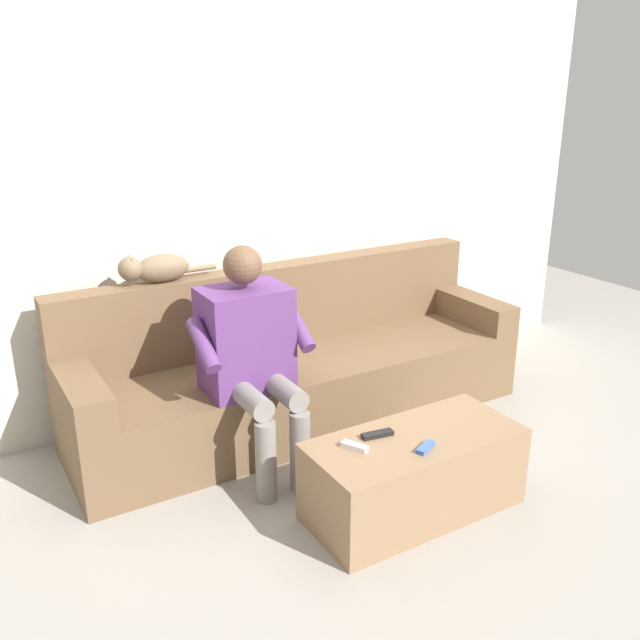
{
  "coord_description": "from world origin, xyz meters",
  "views": [
    {
      "loc": [
        1.73,
        3.0,
        1.86
      ],
      "look_at": [
        0.0,
        0.11,
        0.68
      ],
      "focal_mm": 38.13,
      "sensor_mm": 36.0,
      "label": 1
    }
  ],
  "objects_px": {
    "cat_on_backrest": "(155,268)",
    "coffee_table": "(414,474)",
    "person_solo_seated": "(250,349)",
    "remote_black": "(377,434)",
    "remote_blue": "(426,447)",
    "couch": "(299,371)",
    "remote_white": "(355,447)"
  },
  "relations": [
    {
      "from": "remote_white",
      "to": "remote_blue",
      "type": "height_order",
      "value": "remote_white"
    },
    {
      "from": "couch",
      "to": "remote_white",
      "type": "relative_size",
      "value": 22.39
    },
    {
      "from": "remote_white",
      "to": "remote_black",
      "type": "bearing_deg",
      "value": 77.19
    },
    {
      "from": "remote_black",
      "to": "remote_white",
      "type": "bearing_deg",
      "value": -156.06
    },
    {
      "from": "coffee_table",
      "to": "couch",
      "type": "bearing_deg",
      "value": -90.0
    },
    {
      "from": "coffee_table",
      "to": "remote_white",
      "type": "distance_m",
      "value": 0.36
    },
    {
      "from": "remote_black",
      "to": "person_solo_seated",
      "type": "bearing_deg",
      "value": 123.38
    },
    {
      "from": "cat_on_backrest",
      "to": "remote_black",
      "type": "relative_size",
      "value": 3.59
    },
    {
      "from": "cat_on_backrest",
      "to": "coffee_table",
      "type": "bearing_deg",
      "value": 118.96
    },
    {
      "from": "couch",
      "to": "person_solo_seated",
      "type": "height_order",
      "value": "person_solo_seated"
    },
    {
      "from": "cat_on_backrest",
      "to": "remote_black",
      "type": "height_order",
      "value": "cat_on_backrest"
    },
    {
      "from": "cat_on_backrest",
      "to": "remote_black",
      "type": "bearing_deg",
      "value": 115.4
    },
    {
      "from": "couch",
      "to": "remote_black",
      "type": "relative_size",
      "value": 17.94
    },
    {
      "from": "person_solo_seated",
      "to": "remote_black",
      "type": "xyz_separation_m",
      "value": [
        -0.3,
        0.65,
        -0.25
      ]
    },
    {
      "from": "person_solo_seated",
      "to": "cat_on_backrest",
      "type": "distance_m",
      "value": 0.69
    },
    {
      "from": "couch",
      "to": "coffee_table",
      "type": "bearing_deg",
      "value": 90.0
    },
    {
      "from": "couch",
      "to": "remote_black",
      "type": "xyz_separation_m",
      "value": [
        0.14,
        0.97,
        0.09
      ]
    },
    {
      "from": "person_solo_seated",
      "to": "remote_white",
      "type": "xyz_separation_m",
      "value": [
        -0.15,
        0.69,
        -0.24
      ]
    },
    {
      "from": "remote_blue",
      "to": "couch",
      "type": "bearing_deg",
      "value": 63.42
    },
    {
      "from": "coffee_table",
      "to": "remote_white",
      "type": "xyz_separation_m",
      "value": [
        0.29,
        -0.05,
        0.2
      ]
    },
    {
      "from": "couch",
      "to": "person_solo_seated",
      "type": "relative_size",
      "value": 2.3
    },
    {
      "from": "couch",
      "to": "coffee_table",
      "type": "height_order",
      "value": "couch"
    },
    {
      "from": "coffee_table",
      "to": "person_solo_seated",
      "type": "distance_m",
      "value": 0.97
    },
    {
      "from": "couch",
      "to": "person_solo_seated",
      "type": "bearing_deg",
      "value": 35.85
    },
    {
      "from": "person_solo_seated",
      "to": "cat_on_backrest",
      "type": "height_order",
      "value": "person_solo_seated"
    },
    {
      "from": "person_solo_seated",
      "to": "remote_white",
      "type": "relative_size",
      "value": 9.72
    },
    {
      "from": "cat_on_backrest",
      "to": "remote_blue",
      "type": "relative_size",
      "value": 4.58
    },
    {
      "from": "remote_blue",
      "to": "cat_on_backrest",
      "type": "bearing_deg",
      "value": 91.03
    },
    {
      "from": "person_solo_seated",
      "to": "cat_on_backrest",
      "type": "relative_size",
      "value": 2.17
    },
    {
      "from": "remote_white",
      "to": "remote_black",
      "type": "relative_size",
      "value": 0.8
    },
    {
      "from": "couch",
      "to": "coffee_table",
      "type": "distance_m",
      "value": 1.07
    },
    {
      "from": "coffee_table",
      "to": "remote_blue",
      "type": "relative_size",
      "value": 8.57
    }
  ]
}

